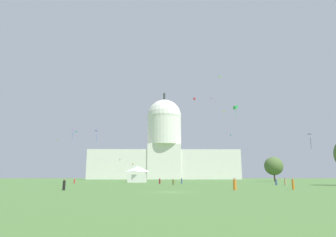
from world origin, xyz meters
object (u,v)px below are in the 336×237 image
at_px(kite_green_mid, 236,107).
at_px(person_olive_back_left, 173,182).
at_px(person_tan_near_tree_west, 285,182).
at_px(kite_violet_low, 73,131).
at_px(capitol_building, 164,148).
at_px(kite_orange_low, 133,165).
at_px(person_denim_deep_crowd, 182,181).
at_px(kite_white_low, 120,159).
at_px(kite_black_low, 310,137).
at_px(tree_east_mid, 274,166).
at_px(person_black_lawn_far_right, 64,185).
at_px(kite_cyan_low, 77,133).
at_px(kite_turquoise_mid, 231,135).
at_px(person_maroon_near_tent, 160,181).
at_px(person_denim_lawn_far_left, 276,182).
at_px(person_orange_edge_west, 235,185).
at_px(kite_lime_high, 220,77).
at_px(kite_pink_low, 130,166).
at_px(kite_gold_mid, 224,113).
at_px(kite_blue_low, 97,133).
at_px(kite_yellow_low, 59,140).
at_px(kite_red_high, 194,99).
at_px(person_red_front_right, 74,181).
at_px(person_orange_back_right, 293,184).
at_px(event_tent, 137,174).
at_px(kite_magenta_high, 212,99).

bearing_deg(kite_green_mid, person_olive_back_left, -99.73).
bearing_deg(person_tan_near_tree_west, kite_violet_low, -69.16).
distance_m(capitol_building, kite_orange_low, 81.80).
distance_m(person_olive_back_left, kite_violet_low, 45.09).
relative_size(person_denim_deep_crowd, kite_white_low, 0.60).
bearing_deg(kite_black_low, kite_violet_low, 22.19).
xyz_separation_m(tree_east_mid, person_black_lawn_far_right, (-61.39, -80.92, -5.73)).
bearing_deg(capitol_building, kite_cyan_low, -99.45).
height_order(person_olive_back_left, kite_turquoise_mid, kite_turquoise_mid).
relative_size(kite_black_low, kite_orange_low, 0.97).
relative_size(tree_east_mid, kite_black_low, 2.91).
bearing_deg(person_maroon_near_tent, kite_turquoise_mid, 135.71).
xyz_separation_m(person_denim_lawn_far_left, kite_orange_low, (-42.44, 89.29, 7.53)).
distance_m(person_orange_edge_west, kite_cyan_low, 54.65).
bearing_deg(person_denim_lawn_far_left, kite_cyan_low, 87.38).
height_order(tree_east_mid, kite_lime_high, kite_lime_high).
bearing_deg(kite_orange_low, kite_pink_low, -167.06).
bearing_deg(person_tan_near_tree_west, kite_gold_mid, -133.69).
height_order(kite_cyan_low, kite_blue_low, kite_blue_low).
height_order(person_denim_deep_crowd, kite_yellow_low, kite_yellow_low).
bearing_deg(capitol_building, kite_orange_low, -102.27).
xyz_separation_m(kite_cyan_low, kite_pink_low, (4.41, 97.05, -5.90)).
xyz_separation_m(kite_red_high, kite_blue_low, (-39.46, -62.11, -29.28)).
distance_m(person_denim_lawn_far_left, kite_pink_low, 121.80).
bearing_deg(kite_yellow_low, person_denim_deep_crowd, -120.98).
relative_size(person_tan_near_tree_west, kite_pink_low, 1.40).
distance_m(person_maroon_near_tent, kite_gold_mid, 70.77).
height_order(person_red_front_right, kite_lime_high, kite_lime_high).
bearing_deg(kite_violet_low, kite_pink_low, -129.70).
bearing_deg(kite_pink_low, person_denim_lawn_far_left, -75.64).
bearing_deg(kite_yellow_low, kite_turquoise_mid, -61.63).
bearing_deg(person_orange_back_right, kite_blue_low, 102.21).
xyz_separation_m(kite_violet_low, kite_blue_low, (8.61, -1.52, -0.84)).
distance_m(event_tent, person_red_front_right, 23.49).
distance_m(person_maroon_near_tent, person_denim_deep_crowd, 6.04).
bearing_deg(kite_turquoise_mid, person_maroon_near_tent, 175.51).
bearing_deg(kite_lime_high, person_olive_back_left, 142.69).
distance_m(person_maroon_near_tent, kite_white_low, 125.93).
distance_m(person_orange_back_right, kite_yellow_low, 73.81).
distance_m(tree_east_mid, person_red_front_right, 82.66).
height_order(person_tan_near_tree_west, kite_cyan_low, kite_cyan_low).
height_order(person_orange_edge_west, kite_red_high, kite_red_high).
relative_size(kite_black_low, kite_gold_mid, 1.04).
distance_m(capitol_building, kite_cyan_low, 154.64).
bearing_deg(person_tan_near_tree_west, kite_yellow_low, -65.74).
relative_size(event_tent, kite_lime_high, 6.42).
height_order(kite_turquoise_mid, kite_magenta_high, kite_magenta_high).
height_order(person_black_lawn_far_right, kite_cyan_low, kite_cyan_low).
bearing_deg(person_orange_back_right, kite_orange_low, 80.65).
xyz_separation_m(kite_red_high, kite_yellow_low, (-51.29, -63.46, -31.86)).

